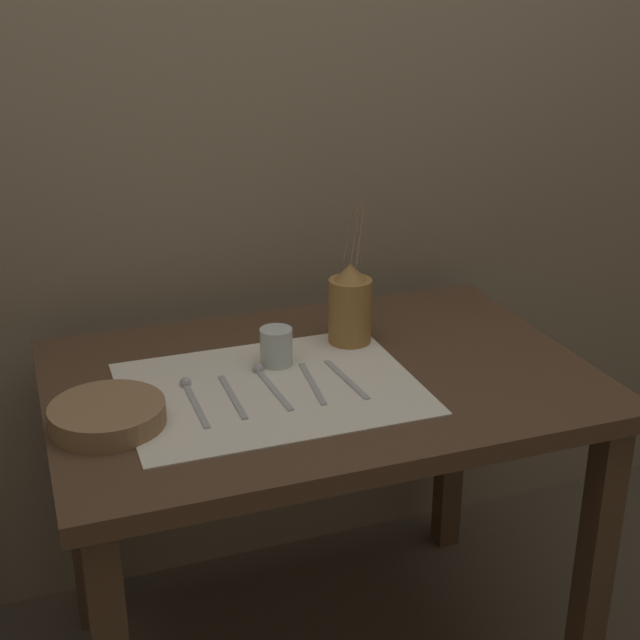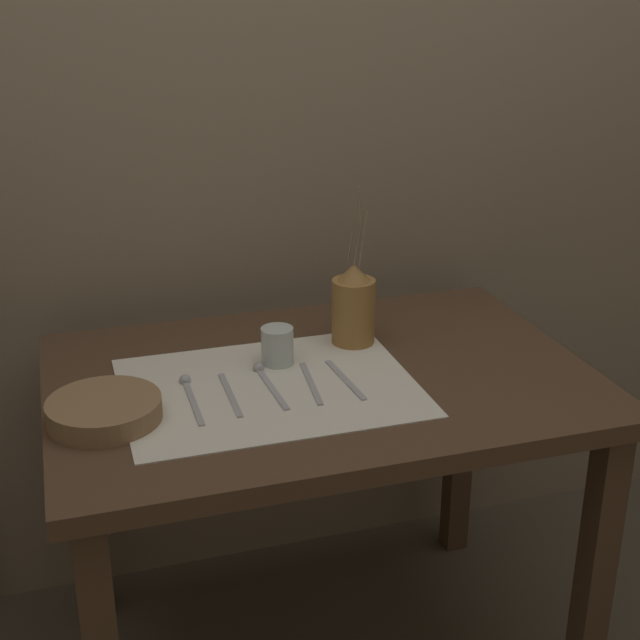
# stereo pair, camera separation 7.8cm
# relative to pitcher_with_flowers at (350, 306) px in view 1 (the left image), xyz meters

# --- Properties ---
(stone_wall_back) EXTENTS (7.00, 0.06, 2.40)m
(stone_wall_back) POSITION_rel_pitcher_with_flowers_xyz_m (-0.12, 0.36, 0.35)
(stone_wall_back) COLOR gray
(stone_wall_back) RESTS_ON ground_plane
(wooden_table) EXTENTS (1.12, 0.76, 0.76)m
(wooden_table) POSITION_rel_pitcher_with_flowers_xyz_m (-0.12, -0.13, -0.20)
(wooden_table) COLOR #4C3523
(wooden_table) RESTS_ON ground_plane
(linen_cloth) EXTENTS (0.58, 0.45, 0.00)m
(linen_cloth) POSITION_rel_pitcher_with_flowers_xyz_m (-0.24, -0.17, -0.09)
(linen_cloth) COLOR silver
(linen_cloth) RESTS_ON wooden_table
(pitcher_with_flowers) EXTENTS (0.10, 0.10, 0.36)m
(pitcher_with_flowers) POSITION_rel_pitcher_with_flowers_xyz_m (0.00, 0.00, 0.00)
(pitcher_with_flowers) COLOR olive
(pitcher_with_flowers) RESTS_ON wooden_table
(wooden_bowl) EXTENTS (0.21, 0.21, 0.04)m
(wooden_bowl) POSITION_rel_pitcher_with_flowers_xyz_m (-0.56, -0.21, -0.07)
(wooden_bowl) COLOR #8E6B47
(wooden_bowl) RESTS_ON wooden_table
(glass_tumbler_near) EXTENTS (0.07, 0.07, 0.08)m
(glass_tumbler_near) POSITION_rel_pitcher_with_flowers_xyz_m (-0.19, -0.06, -0.04)
(glass_tumbler_near) COLOR silver
(glass_tumbler_near) RESTS_ON wooden_table
(spoon_outer) EXTENTS (0.02, 0.20, 0.02)m
(spoon_outer) POSITION_rel_pitcher_with_flowers_xyz_m (-0.39, -0.13, -0.08)
(spoon_outer) COLOR #A8A8AD
(spoon_outer) RESTS_ON wooden_table
(fork_inner) EXTENTS (0.01, 0.19, 0.00)m
(fork_inner) POSITION_rel_pitcher_with_flowers_xyz_m (-0.32, -0.18, -0.08)
(fork_inner) COLOR #A8A8AD
(fork_inner) RESTS_ON wooden_table
(spoon_inner) EXTENTS (0.03, 0.20, 0.02)m
(spoon_inner) POSITION_rel_pitcher_with_flowers_xyz_m (-0.24, -0.12, -0.08)
(spoon_inner) COLOR #A8A8AD
(spoon_inner) RESTS_ON wooden_table
(fork_outer) EXTENTS (0.03, 0.19, 0.00)m
(fork_outer) POSITION_rel_pitcher_with_flowers_xyz_m (-0.15, -0.18, -0.08)
(fork_outer) COLOR #A8A8AD
(fork_outer) RESTS_ON wooden_table
(knife_center) EXTENTS (0.03, 0.19, 0.00)m
(knife_center) POSITION_rel_pitcher_with_flowers_xyz_m (-0.08, -0.18, -0.08)
(knife_center) COLOR #A8A8AD
(knife_center) RESTS_ON wooden_table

